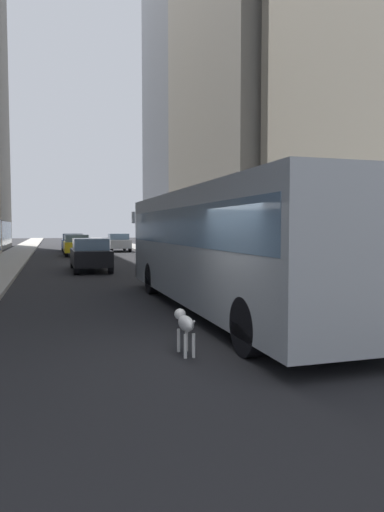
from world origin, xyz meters
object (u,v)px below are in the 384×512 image
(car_black_suv, at_px, (90,254))
(car_yellow_taxi, at_px, (76,245))
(transit_bus, at_px, (224,242))
(dalmatian_dog, at_px, (185,324))
(car_blue_hatchback, at_px, (72,242))
(pedestrian_with_handbag, at_px, (295,258))
(car_silver_sedan, at_px, (118,242))

(car_black_suv, xyz_separation_m, car_yellow_taxi, (0.00, 13.36, -0.00))
(transit_bus, xyz_separation_m, dalmatian_dog, (-2.09, -3.68, -1.26))
(dalmatian_dog, bearing_deg, car_blue_hatchback, 90.49)
(car_black_suv, xyz_separation_m, pedestrian_with_handbag, (6.74, -8.18, 0.19))
(pedestrian_with_handbag, bearing_deg, transit_bus, -136.93)
(pedestrian_with_handbag, bearing_deg, car_blue_hatchback, 103.28)
(transit_bus, distance_m, pedestrian_with_handbag, 5.98)
(car_silver_sedan, height_order, car_yellow_taxi, same)
(car_black_suv, height_order, car_silver_sedan, same)
(car_blue_hatchback, xyz_separation_m, car_yellow_taxi, (0.00, -7.00, -0.00))
(car_yellow_taxi, distance_m, pedestrian_with_handbag, 22.57)
(dalmatian_dog, distance_m, pedestrian_with_handbag, 10.07)
(transit_bus, distance_m, dalmatian_dog, 4.42)
(car_blue_hatchback, relative_size, pedestrian_with_handbag, 2.60)
(dalmatian_dog, bearing_deg, car_silver_sedan, 83.99)
(transit_bus, bearing_deg, car_black_suv, 101.09)
(car_yellow_taxi, bearing_deg, car_blue_hatchback, 90.00)
(dalmatian_dog, bearing_deg, car_black_suv, 91.12)
(car_blue_hatchback, distance_m, pedestrian_with_handbag, 29.33)
(transit_bus, height_order, pedestrian_with_handbag, transit_bus)
(car_blue_hatchback, bearing_deg, transit_bus, -85.79)
(transit_bus, xyz_separation_m, car_black_suv, (-2.40, 12.24, -0.95))
(transit_bus, bearing_deg, car_silver_sedan, 87.08)
(car_black_suv, relative_size, car_yellow_taxi, 1.06)
(transit_bus, bearing_deg, car_blue_hatchback, 94.21)
(car_black_suv, bearing_deg, car_yellow_taxi, 90.00)
(car_black_suv, distance_m, car_silver_sedan, 19.53)
(car_yellow_taxi, relative_size, dalmatian_dog, 4.41)
(car_silver_sedan, relative_size, dalmatian_dog, 4.25)
(dalmatian_dog, relative_size, pedestrian_with_handbag, 0.57)
(car_black_suv, bearing_deg, car_silver_sedan, 78.18)
(car_black_suv, distance_m, dalmatian_dog, 15.92)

